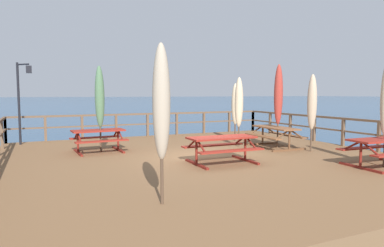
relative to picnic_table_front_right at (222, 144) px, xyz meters
name	(u,v)px	position (x,y,z in m)	size (l,w,h in m)	color
ground_plane	(204,178)	(-0.10, 0.94, -1.21)	(600.00, 600.00, 0.00)	navy
wooden_deck	(204,168)	(-0.10, 0.94, -0.89)	(12.12, 12.37, 0.65)	brown
railing_waterside_far	(148,121)	(-0.10, 6.98, 0.17)	(11.92, 0.10, 1.09)	brown
railing_side_right	(343,127)	(5.82, 0.94, 0.17)	(0.10, 12.17, 1.09)	brown
picnic_table_front_right	(222,144)	(0.00, 0.00, 0.00)	(1.96, 1.40, 0.78)	maroon
picnic_table_mid_left	(275,132)	(3.24, 1.73, 0.00)	(1.48, 2.07, 0.78)	brown
picnic_table_back_left	(98,136)	(-2.93, 3.40, -0.01)	(1.81, 1.50, 0.78)	maroon
picnic_table_front_left	(382,146)	(3.79, -2.22, 0.00)	(1.99, 1.47, 0.78)	maroon
patio_umbrella_short_back	(161,103)	(-2.79, -2.81, 1.28)	(0.32, 0.32, 2.89)	#4C3828
patio_umbrella_tall_back_right	(278,95)	(3.30, 1.67, 1.39)	(0.32, 0.32, 3.07)	#4C3828
patio_umbrella_tall_back_left	(100,97)	(-2.86, 3.40, 1.31)	(0.32, 0.32, 2.94)	#4C3828
patio_umbrella_short_mid	(235,104)	(2.84, 3.94, 0.99)	(0.32, 0.32, 2.44)	#4C3828
patio_umbrella_tall_mid_right	(312,103)	(3.80, 0.48, 1.13)	(0.32, 0.32, 2.66)	#4C3828
patio_umbrella_tall_mid_left	(239,103)	(2.10, 2.46, 1.10)	(0.32, 0.32, 2.61)	#4C3828
lamp_post_hooked	(22,91)	(-5.31, 6.29, 1.55)	(0.55, 0.52, 3.20)	black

